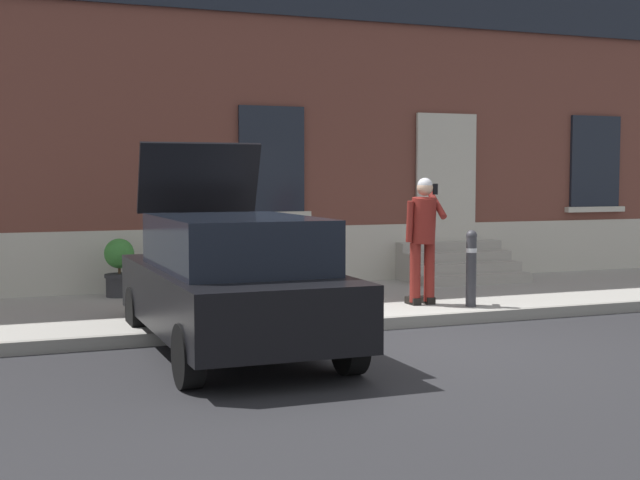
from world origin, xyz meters
TOP-DOWN VIEW (x-y plane):
  - ground_plane at (0.00, 0.00)m, footprint 80.00×80.00m
  - sidewalk at (0.00, 2.80)m, footprint 24.00×3.60m
  - curb_edge at (0.00, 0.94)m, footprint 24.00×0.12m
  - building_facade at (0.01, 5.29)m, footprint 24.00×1.52m
  - entrance_stoop at (3.23, 4.12)m, footprint 1.95×1.28m
  - hatchback_car_black at (-1.88, 0.17)m, footprint 1.81×4.08m
  - bollard_near_person at (1.82, 1.35)m, footprint 0.15×0.15m
  - bollard_far_left at (-1.44, 1.35)m, footprint 0.15×0.15m
  - person_on_phone at (1.28, 1.74)m, footprint 0.51×0.46m
  - planter_charcoal at (-2.48, 4.10)m, footprint 0.44×0.44m

SIDE VIEW (x-z plane):
  - ground_plane at x=0.00m, z-range 0.00..0.00m
  - sidewalk at x=0.00m, z-range 0.00..0.15m
  - curb_edge at x=0.00m, z-range 0.00..0.15m
  - entrance_stoop at x=3.23m, z-range 0.07..0.71m
  - planter_charcoal at x=-2.48m, z-range 0.18..1.04m
  - bollard_near_person at x=1.82m, z-range 0.19..1.24m
  - bollard_far_left at x=-1.44m, z-range 0.19..1.24m
  - hatchback_car_black at x=-1.88m, z-range -0.37..1.97m
  - person_on_phone at x=1.28m, z-range 0.28..2.03m
  - building_facade at x=0.01m, z-range -0.02..7.48m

